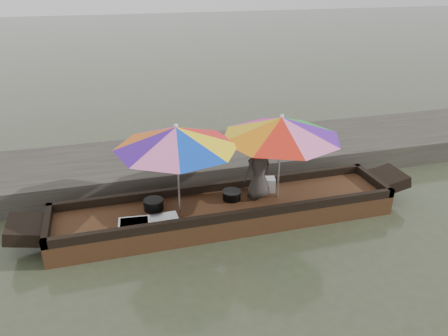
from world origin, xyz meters
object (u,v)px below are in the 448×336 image
object	(u,v)px
boat_hull	(226,213)
umbrella_stern	(280,157)
cooking_pot	(154,204)
tray_scallop	(163,220)
umbrella_bow	(178,169)
tray_crayfish	(134,224)
vendor	(258,169)
charcoal_grill	(232,195)
supply_bag	(267,185)

from	to	relation	value
boat_hull	umbrella_stern	bearing A→B (deg)	0.00
cooking_pot	tray_scallop	world-z (taller)	cooking_pot
boat_hull	cooking_pot	world-z (taller)	cooking_pot
umbrella_bow	umbrella_stern	size ratio (longest dim) A/B	0.97
cooking_pot	tray_crayfish	xyz separation A→B (m)	(-0.37, -0.47, -0.04)
cooking_pot	umbrella_stern	size ratio (longest dim) A/B	0.16
tray_scallop	umbrella_stern	size ratio (longest dim) A/B	0.24
tray_crayfish	tray_scallop	bearing A→B (deg)	4.18
tray_crayfish	vendor	size ratio (longest dim) A/B	0.45
charcoal_grill	vendor	distance (m)	0.68
boat_hull	supply_bag	world-z (taller)	supply_bag
tray_scallop	umbrella_bow	bearing A→B (deg)	39.26
charcoal_grill	umbrella_bow	world-z (taller)	umbrella_bow
umbrella_stern	supply_bag	bearing A→B (deg)	110.28
cooking_pot	tray_crayfish	size ratio (longest dim) A/B	0.69
supply_bag	umbrella_stern	bearing A→B (deg)	-69.72
charcoal_grill	vendor	xyz separation A→B (m)	(0.47, -0.04, 0.48)
cooking_pot	vendor	xyz separation A→B (m)	(1.86, -0.07, 0.46)
umbrella_bow	umbrella_stern	xyz separation A→B (m)	(1.79, 0.00, 0.00)
tray_scallop	vendor	xyz separation A→B (m)	(1.77, 0.36, 0.52)
supply_bag	boat_hull	bearing A→B (deg)	-163.08
boat_hull	vendor	xyz separation A→B (m)	(0.63, 0.09, 0.73)
cooking_pot	supply_bag	world-z (taller)	supply_bag
boat_hull	charcoal_grill	bearing A→B (deg)	41.86
vendor	umbrella_bow	world-z (taller)	umbrella_bow
tray_crayfish	tray_scallop	size ratio (longest dim) A/B	1.00
supply_bag	vendor	world-z (taller)	vendor
cooking_pot	tray_scallop	xyz separation A→B (m)	(0.09, -0.44, -0.06)
boat_hull	umbrella_stern	xyz separation A→B (m)	(0.98, 0.00, 0.95)
boat_hull	tray_crayfish	bearing A→B (deg)	-169.26
tray_scallop	supply_bag	world-z (taller)	supply_bag
tray_crayfish	tray_scallop	xyz separation A→B (m)	(0.46, 0.03, -0.01)
tray_crayfish	boat_hull	bearing A→B (deg)	10.74
charcoal_grill	tray_crayfish	bearing A→B (deg)	-165.88
cooking_pot	umbrella_stern	world-z (taller)	umbrella_stern
cooking_pot	supply_bag	bearing A→B (deg)	2.70
cooking_pot	umbrella_stern	bearing A→B (deg)	-4.33
boat_hull	cooking_pot	distance (m)	1.27
cooking_pot	umbrella_stern	xyz separation A→B (m)	(2.21, -0.17, 0.69)
tray_crayfish	supply_bag	size ratio (longest dim) A/B	1.77
charcoal_grill	supply_bag	size ratio (longest dim) A/B	1.14
charcoal_grill	umbrella_bow	xyz separation A→B (m)	(-0.97, -0.14, 0.70)
tray_crayfish	umbrella_bow	bearing A→B (deg)	20.99
boat_hull	charcoal_grill	distance (m)	0.32
umbrella_bow	tray_crayfish	bearing A→B (deg)	-159.01
cooking_pot	boat_hull	bearing A→B (deg)	-7.72
boat_hull	charcoal_grill	size ratio (longest dim) A/B	18.78
cooking_pot	umbrella_bow	xyz separation A→B (m)	(0.42, -0.17, 0.69)
supply_bag	vendor	distance (m)	0.52
charcoal_grill	tray_scallop	bearing A→B (deg)	-162.51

